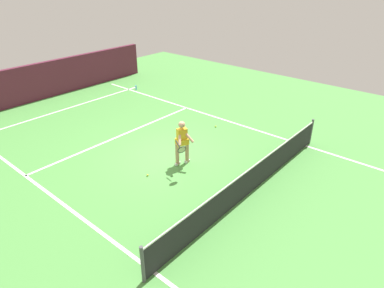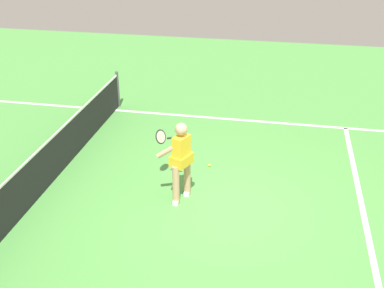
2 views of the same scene
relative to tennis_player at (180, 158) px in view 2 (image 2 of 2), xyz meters
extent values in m
plane|color=#4C9342|center=(-0.07, -0.95, -0.85)|extent=(23.64, 23.64, 0.00)
cube|color=white|center=(-0.07, -3.31, -0.84)|extent=(7.79, 0.10, 0.01)
cube|color=white|center=(3.83, -0.95, -0.84)|extent=(0.10, 16.18, 0.01)
cylinder|color=#4C4C51|center=(4.13, 2.63, -0.36)|extent=(0.08, 0.08, 0.98)
cube|color=#232326|center=(-0.07, 2.63, -0.42)|extent=(8.31, 0.02, 0.86)
cube|color=white|center=(-0.07, 2.63, 0.03)|extent=(8.31, 0.02, 0.04)
cylinder|color=tan|center=(-0.19, 0.05, -0.46)|extent=(0.13, 0.13, 0.78)
cylinder|color=tan|center=(0.15, -0.09, -0.46)|extent=(0.13, 0.13, 0.78)
cube|color=white|center=(-0.19, 0.05, -0.81)|extent=(0.20, 0.10, 0.08)
cube|color=white|center=(0.15, -0.09, -0.81)|extent=(0.20, 0.10, 0.08)
cube|color=gold|center=(-0.02, -0.02, 0.19)|extent=(0.37, 0.31, 0.52)
cube|color=gold|center=(-0.02, -0.02, -0.01)|extent=(0.48, 0.41, 0.20)
sphere|color=tan|center=(-0.02, -0.02, 0.59)|extent=(0.22, 0.22, 0.22)
cylinder|color=tan|center=(-0.10, 0.17, 0.21)|extent=(0.11, 0.48, 0.37)
cylinder|color=tan|center=(0.18, 0.06, 0.21)|extent=(0.41, 0.39, 0.37)
cylinder|color=black|center=(0.46, 0.23, 0.17)|extent=(0.15, 0.29, 0.14)
torus|color=black|center=(0.57, 0.51, 0.11)|extent=(0.31, 0.22, 0.28)
cylinder|color=beige|center=(0.57, 0.51, 0.11)|extent=(0.26, 0.18, 0.23)
sphere|color=#D1E533|center=(1.29, -0.34, -0.81)|extent=(0.07, 0.07, 0.07)
camera|label=1|loc=(7.27, 6.65, 5.05)|focal=31.64mm
camera|label=2|loc=(-7.47, -1.68, 4.15)|focal=45.22mm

